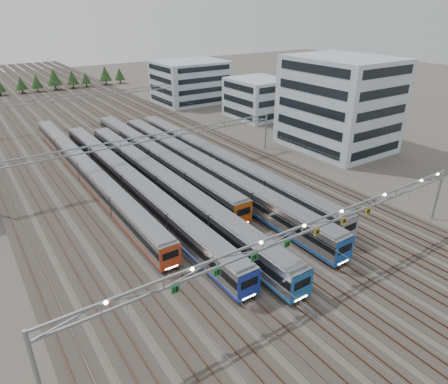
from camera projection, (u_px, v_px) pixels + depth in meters
ground at (297, 283)px, 46.71m from camera, size 400.00×400.00×0.00m
track_bed at (68, 107)px, 121.08m from camera, size 54.00×260.00×5.42m
train_a at (86, 171)px, 72.80m from camera, size 2.90×67.24×3.78m
train_b at (131, 183)px, 67.40m from camera, size 3.06×66.03×3.99m
train_c at (165, 184)px, 66.80m from camera, size 3.17×65.08×4.13m
train_d at (156, 157)px, 78.74m from camera, size 3.19×57.81×4.17m
train_e at (203, 169)px, 73.18m from camera, size 3.18×66.04×4.14m
train_f at (218, 161)px, 76.85m from camera, size 3.19×63.70×4.17m
gantry_near at (303, 232)px, 43.59m from camera, size 56.36×0.61×8.08m
gantry_mid at (150, 143)px, 74.00m from camera, size 56.36×0.36×8.00m
gantry_far at (80, 100)px, 107.75m from camera, size 56.36×0.36×8.00m
depot_bldg_south at (339, 104)px, 87.70m from camera, size 18.00×22.00×19.82m
depot_bldg_mid at (258, 98)px, 114.32m from camera, size 14.00×16.00×10.86m
depot_bldg_north at (191, 82)px, 132.20m from camera, size 22.00×18.00×13.21m
treeline at (18, 82)px, 145.32m from camera, size 81.20×5.60×7.02m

